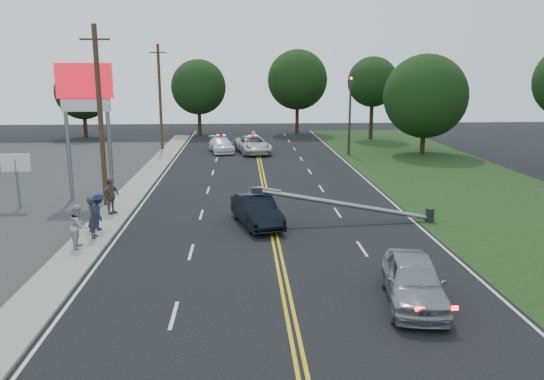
{
  "coord_description": "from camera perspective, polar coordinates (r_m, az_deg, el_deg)",
  "views": [
    {
      "loc": [
        -1.47,
        -17.66,
        7.6
      ],
      "look_at": [
        0.02,
        8.32,
        1.7
      ],
      "focal_mm": 35.0,
      "sensor_mm": 36.0,
      "label": 1
    }
  ],
  "objects": [
    {
      "name": "tree_5",
      "position": [
        64.89,
        -19.7,
        9.88
      ],
      "size": [
        6.18,
        6.18,
        8.25
      ],
      "color": "black",
      "rests_on": "ground"
    },
    {
      "name": "tree_7",
      "position": [
        65.02,
        2.76,
        11.76
      ],
      "size": [
        7.18,
        7.18,
        10.07
      ],
      "color": "black",
      "rests_on": "ground"
    },
    {
      "name": "tree_9",
      "position": [
        50.63,
        16.19,
        9.66
      ],
      "size": [
        7.55,
        7.55,
        9.07
      ],
      "color": "black",
      "rests_on": "ground"
    },
    {
      "name": "ground",
      "position": [
        19.28,
        1.39,
        -10.44
      ],
      "size": [
        120.0,
        120.0,
        0.0
      ],
      "primitive_type": "plane",
      "color": "black",
      "rests_on": "ground"
    },
    {
      "name": "bystander_c",
      "position": [
        26.54,
        -18.13,
        -2.25
      ],
      "size": [
        1.01,
        1.31,
        1.78
      ],
      "primitive_type": "imported",
      "rotation": [
        0.0,
        0.0,
        1.92
      ],
      "color": "#192240",
      "rests_on": "sidewalk"
    },
    {
      "name": "tree_8",
      "position": [
        60.55,
        10.78,
        11.35
      ],
      "size": [
        5.51,
        5.51,
        9.1
      ],
      "color": "black",
      "rests_on": "ground"
    },
    {
      "name": "emergency_b",
      "position": [
        50.46,
        -5.48,
        4.85
      ],
      "size": [
        2.83,
        5.1,
        1.4
      ],
      "primitive_type": "imported",
      "rotation": [
        0.0,
        0.0,
        0.19
      ],
      "color": "white",
      "rests_on": "ground"
    },
    {
      "name": "utility_pole_mid",
      "position": [
        30.75,
        -17.98,
        7.46
      ],
      "size": [
        1.6,
        0.28,
        10.0
      ],
      "color": "#382619",
      "rests_on": "ground"
    },
    {
      "name": "pylon_sign",
      "position": [
        32.96,
        -19.44,
        9.27
      ],
      "size": [
        3.2,
        0.35,
        8.0
      ],
      "color": "gray",
      "rests_on": "ground"
    },
    {
      "name": "sidewalk",
      "position": [
        29.49,
        -16.77,
        -2.6
      ],
      "size": [
        1.8,
        70.0,
        0.12
      ],
      "primitive_type": "cube",
      "color": "gray",
      "rests_on": "ground"
    },
    {
      "name": "traffic_signal",
      "position": [
        48.76,
        8.39,
        8.65
      ],
      "size": [
        0.28,
        0.41,
        7.05
      ],
      "color": "#2D2D30",
      "rests_on": "ground"
    },
    {
      "name": "bystander_a",
      "position": [
        25.36,
        -18.68,
        -2.82
      ],
      "size": [
        0.5,
        0.73,
        1.91
      ],
      "primitive_type": "imported",
      "rotation": [
        0.0,
        0.0,
        1.63
      ],
      "color": "#2A2A32",
      "rests_on": "sidewalk"
    },
    {
      "name": "waiting_sedan",
      "position": [
        18.42,
        15.01,
        -9.39
      ],
      "size": [
        2.57,
        4.85,
        1.57
      ],
      "primitive_type": "imported",
      "rotation": [
        0.0,
        0.0,
        -0.16
      ],
      "color": "gray",
      "rests_on": "ground"
    },
    {
      "name": "fallen_streetlight",
      "position": [
        27.11,
        8.88,
        -1.65
      ],
      "size": [
        9.36,
        0.44,
        1.91
      ],
      "color": "#2D2D30",
      "rests_on": "ground"
    },
    {
      "name": "grass_verge",
      "position": [
        32.35,
        24.42,
        -1.97
      ],
      "size": [
        12.0,
        80.0,
        0.01
      ],
      "primitive_type": "cube",
      "color": "black",
      "rests_on": "ground"
    },
    {
      "name": "tree_6",
      "position": [
        64.09,
        -7.91,
        10.91
      ],
      "size": [
        6.44,
        6.44,
        8.89
      ],
      "color": "black",
      "rests_on": "ground"
    },
    {
      "name": "bystander_d",
      "position": [
        29.3,
        -16.98,
        -0.63
      ],
      "size": [
        1.01,
        1.22,
        1.94
      ],
      "primitive_type": "imported",
      "rotation": [
        0.0,
        0.0,
        1.01
      ],
      "color": "#5C504A",
      "rests_on": "sidewalk"
    },
    {
      "name": "emergency_a",
      "position": [
        49.69,
        -2.05,
        4.9
      ],
      "size": [
        3.72,
        6.16,
        1.6
      ],
      "primitive_type": "imported",
      "rotation": [
        0.0,
        0.0,
        0.2
      ],
      "color": "silver",
      "rests_on": "ground"
    },
    {
      "name": "small_sign",
      "position": [
        32.62,
        -25.83,
        2.2
      ],
      "size": [
        1.6,
        0.14,
        3.1
      ],
      "color": "gray",
      "rests_on": "ground"
    },
    {
      "name": "utility_pole_far",
      "position": [
        52.29,
        -11.95,
        9.74
      ],
      "size": [
        1.6,
        0.28,
        10.0
      ],
      "color": "#382619",
      "rests_on": "ground"
    },
    {
      "name": "centerline_yellow",
      "position": [
        28.72,
        -0.22,
        -2.55
      ],
      "size": [
        0.36,
        80.0,
        0.0
      ],
      "primitive_type": "cube",
      "color": "gold",
      "rests_on": "ground"
    },
    {
      "name": "crashed_sedan",
      "position": [
        26.44,
        -1.66,
        -2.24
      ],
      "size": [
        2.73,
        4.82,
        1.5
      ],
      "primitive_type": "imported",
      "rotation": [
        0.0,
        0.0,
        0.27
      ],
      "color": "black",
      "rests_on": "ground"
    },
    {
      "name": "bystander_b",
      "position": [
        24.26,
        -20.07,
        -3.65
      ],
      "size": [
        0.8,
        0.99,
        1.89
      ],
      "primitive_type": "imported",
      "rotation": [
        0.0,
        0.0,
        1.67
      ],
      "color": "#A8A9AD",
      "rests_on": "sidewalk"
    }
  ]
}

